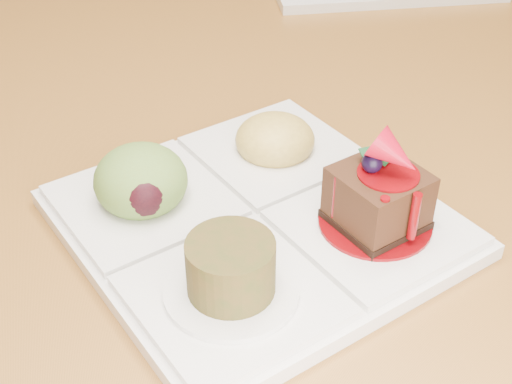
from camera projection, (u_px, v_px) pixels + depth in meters
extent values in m
cube|color=brown|center=(258.00, 66.00, 0.79)|extent=(1.00, 1.80, 0.04)
cylinder|color=brown|center=(339.00, 34.00, 1.76)|extent=(0.06, 0.06, 0.71)
cylinder|color=#321810|center=(8.00, 313.00, 1.17)|extent=(0.04, 0.04, 0.47)
cube|color=silver|center=(256.00, 223.00, 0.53)|extent=(0.32, 0.32, 0.01)
cube|color=silver|center=(374.00, 227.00, 0.51)|extent=(0.15, 0.15, 0.01)
cube|color=silver|center=(232.00, 296.00, 0.45)|extent=(0.15, 0.15, 0.01)
cube|color=silver|center=(143.00, 201.00, 0.53)|extent=(0.15, 0.15, 0.01)
cube|color=silver|center=(275.00, 151.00, 0.59)|extent=(0.15, 0.15, 0.01)
cylinder|color=#620307|center=(375.00, 223.00, 0.51)|extent=(0.08, 0.08, 0.00)
cube|color=black|center=(375.00, 220.00, 0.51)|extent=(0.07, 0.07, 0.01)
cube|color=#321A0D|center=(378.00, 195.00, 0.49)|extent=(0.07, 0.07, 0.04)
cylinder|color=#620307|center=(381.00, 172.00, 0.48)|extent=(0.04, 0.04, 0.00)
sphere|color=black|center=(372.00, 163.00, 0.48)|extent=(0.01, 0.01, 0.01)
cone|color=#AD0B20|center=(396.00, 155.00, 0.47)|extent=(0.05, 0.05, 0.04)
cube|color=#10421C|center=(379.00, 156.00, 0.49)|extent=(0.02, 0.02, 0.01)
cube|color=#10421C|center=(369.00, 156.00, 0.49)|extent=(0.01, 0.02, 0.01)
cylinder|color=#620307|center=(382.00, 222.00, 0.47)|extent=(0.01, 0.01, 0.04)
cylinder|color=#620307|center=(414.00, 216.00, 0.47)|extent=(0.01, 0.01, 0.04)
cylinder|color=#620307|center=(337.00, 197.00, 0.49)|extent=(0.01, 0.01, 0.03)
cylinder|color=silver|center=(231.00, 291.00, 0.45)|extent=(0.09, 0.09, 0.00)
cylinder|color=#4F3516|center=(231.00, 267.00, 0.44)|extent=(0.06, 0.06, 0.04)
cylinder|color=#4E2F10|center=(230.00, 252.00, 0.43)|extent=(0.05, 0.05, 0.00)
ellipsoid|color=#557D33|center=(141.00, 180.00, 0.52)|extent=(0.07, 0.07, 0.05)
ellipsoid|color=black|center=(145.00, 197.00, 0.50)|extent=(0.03, 0.03, 0.03)
ellipsoid|color=gold|center=(275.00, 140.00, 0.58)|extent=(0.07, 0.07, 0.04)
cube|color=#BB660D|center=(289.00, 132.00, 0.59)|extent=(0.02, 0.02, 0.01)
cube|color=#387018|center=(266.00, 128.00, 0.59)|extent=(0.02, 0.02, 0.01)
cube|color=#BB660D|center=(264.00, 138.00, 0.58)|extent=(0.02, 0.02, 0.01)
cube|color=#387018|center=(283.00, 140.00, 0.57)|extent=(0.02, 0.02, 0.01)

